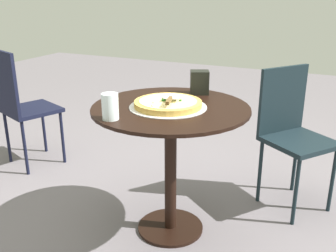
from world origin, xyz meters
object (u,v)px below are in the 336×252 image
object	(u,v)px
drinking_cup	(110,107)
napkin_dispenser	(199,82)
pizza_server	(171,99)
patio_chair_far	(21,101)
pizza_on_tray	(168,104)
patio_chair_near	(292,127)
patio_table	(171,138)

from	to	relation	value
drinking_cup	napkin_dispenser	xyz separation A→B (m)	(-0.22, -0.63, 0.01)
pizza_server	napkin_dispenser	size ratio (longest dim) A/B	1.57
napkin_dispenser	patio_chair_far	world-z (taller)	patio_chair_far
pizza_server	patio_chair_far	size ratio (longest dim) A/B	0.23
pizza_on_tray	napkin_dispenser	world-z (taller)	napkin_dispenser
pizza_server	patio_chair_far	world-z (taller)	patio_chair_far
pizza_on_tray	drinking_cup	distance (m)	0.34
patio_chair_near	patio_chair_far	size ratio (longest dim) A/B	0.96
pizza_on_tray	napkin_dispenser	distance (m)	0.34
pizza_server	patio_chair_near	distance (m)	0.91
pizza_server	patio_chair_near	world-z (taller)	patio_chair_near
patio_chair_near	patio_chair_far	xyz separation A→B (m)	(1.97, 0.30, 0.01)
pizza_on_tray	napkin_dispenser	size ratio (longest dim) A/B	3.00
pizza_server	napkin_dispenser	xyz separation A→B (m)	(-0.02, -0.36, 0.01)
patio_chair_far	drinking_cup	bearing A→B (deg)	152.82
pizza_on_tray	patio_chair_far	size ratio (longest dim) A/B	0.44
patio_table	patio_chair_near	distance (m)	0.84
patio_table	pizza_server	world-z (taller)	pizza_server
patio_table	patio_chair_near	bearing A→B (deg)	-131.92
patio_chair_near	patio_chair_far	world-z (taller)	patio_chair_far
pizza_on_tray	pizza_server	distance (m)	0.06
napkin_dispenser	patio_chair_near	world-z (taller)	napkin_dispenser
drinking_cup	patio_chair_near	xyz separation A→B (m)	(-0.73, -0.94, -0.30)
pizza_on_tray	patio_chair_near	xyz separation A→B (m)	(-0.56, -0.64, -0.25)
pizza_on_tray	patio_table	bearing A→B (deg)	-111.60
patio_table	patio_chair_near	world-z (taller)	patio_chair_near
patio_table	patio_chair_far	size ratio (longest dim) A/B	0.91
patio_table	patio_chair_far	xyz separation A→B (m)	(1.41, -0.32, -0.05)
patio_table	drinking_cup	distance (m)	0.43
pizza_on_tray	patio_chair_far	distance (m)	1.47
patio_table	drinking_cup	world-z (taller)	drinking_cup
napkin_dispenser	patio_table	bearing A→B (deg)	-122.20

